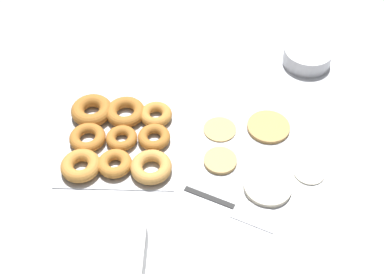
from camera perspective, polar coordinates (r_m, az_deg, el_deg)
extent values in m
plane|color=#B2B5BA|center=(1.28, 3.01, -1.55)|extent=(3.00, 3.00, 0.00)
cylinder|color=tan|center=(1.32, 3.31, 0.97)|extent=(0.09, 0.09, 0.01)
cylinder|color=tan|center=(1.34, 9.05, 1.19)|extent=(0.12, 0.12, 0.01)
cylinder|color=silver|center=(1.26, 13.73, -4.00)|extent=(0.08, 0.08, 0.01)
cylinder|color=beige|center=(1.21, 8.96, -5.81)|extent=(0.12, 0.12, 0.01)
cylinder|color=tan|center=(1.25, 3.37, -2.82)|extent=(0.09, 0.09, 0.01)
cube|color=silver|center=(1.31, -8.46, -0.57)|extent=(0.31, 0.31, 0.01)
torus|color=#AD6B28|center=(1.37, -11.79, 3.11)|extent=(0.12, 0.12, 0.04)
torus|color=#AD6B28|center=(1.31, -12.27, -0.08)|extent=(0.10, 0.10, 0.03)
torus|color=#C68438|center=(1.25, -13.05, -3.33)|extent=(0.10, 0.10, 0.03)
torus|color=#AD6B28|center=(1.35, -7.90, 2.94)|extent=(0.11, 0.11, 0.03)
torus|color=#AD6B28|center=(1.29, -8.34, -0.13)|extent=(0.08, 0.08, 0.03)
torus|color=#B7752D|center=(1.24, -9.15, -3.13)|extent=(0.09, 0.09, 0.03)
torus|color=#C68438|center=(1.34, -4.30, 2.67)|extent=(0.09, 0.09, 0.03)
torus|color=#AD6B28|center=(1.29, -4.52, -0.01)|extent=(0.09, 0.09, 0.03)
torus|color=#D19347|center=(1.22, -4.87, -3.56)|extent=(0.11, 0.11, 0.03)
cylinder|color=white|center=(1.55, 13.49, 9.28)|extent=(0.15, 0.15, 0.05)
cube|color=white|center=(1.10, -8.95, -14.86)|extent=(0.15, 0.13, 0.02)
cube|color=white|center=(1.08, -9.10, -14.34)|extent=(0.15, 0.13, 0.02)
cube|color=white|center=(1.06, -9.25, -13.80)|extent=(0.15, 0.13, 0.02)
cube|color=black|center=(1.19, 2.08, -7.14)|extent=(0.06, 0.13, 0.01)
cube|color=#BCBCC1|center=(1.17, 7.54, -9.14)|extent=(0.10, 0.12, 0.01)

